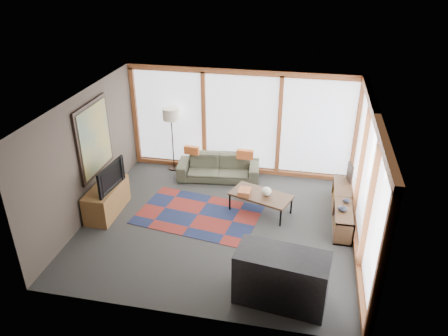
% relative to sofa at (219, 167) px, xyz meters
% --- Properties ---
extents(ground, '(5.50, 5.50, 0.00)m').
position_rel_sofa_xyz_m(ground, '(0.45, -1.95, -0.29)').
color(ground, '#2B2B28').
rests_on(ground, ground).
extents(room_envelope, '(5.52, 5.02, 2.62)m').
position_rel_sofa_xyz_m(room_envelope, '(0.95, -1.39, 1.26)').
color(room_envelope, '#423A30').
rests_on(room_envelope, ground).
extents(rug, '(2.71, 1.96, 0.01)m').
position_rel_sofa_xyz_m(rug, '(-0.08, -1.69, -0.28)').
color(rug, maroon).
rests_on(rug, ground).
extents(sofa, '(2.03, 0.98, 0.57)m').
position_rel_sofa_xyz_m(sofa, '(0.00, 0.00, 0.00)').
color(sofa, '#383B2B').
rests_on(sofa, ground).
extents(pillow_left, '(0.37, 0.14, 0.20)m').
position_rel_sofa_xyz_m(pillow_left, '(-0.67, 0.03, 0.39)').
color(pillow_left, '#B55424').
rests_on(pillow_left, sofa).
extents(pillow_right, '(0.40, 0.13, 0.22)m').
position_rel_sofa_xyz_m(pillow_right, '(0.63, 0.03, 0.39)').
color(pillow_right, '#B55424').
rests_on(pillow_right, sofa).
extents(floor_lamp, '(0.41, 0.41, 1.62)m').
position_rel_sofa_xyz_m(floor_lamp, '(-1.22, 0.27, 0.52)').
color(floor_lamp, black).
rests_on(floor_lamp, ground).
extents(coffee_table, '(1.40, 1.01, 0.42)m').
position_rel_sofa_xyz_m(coffee_table, '(1.19, -1.30, -0.07)').
color(coffee_table, '#382716').
rests_on(coffee_table, ground).
extents(book_stack, '(0.25, 0.31, 0.10)m').
position_rel_sofa_xyz_m(book_stack, '(0.85, -1.34, 0.19)').
color(book_stack, '#9C5329').
rests_on(book_stack, coffee_table).
extents(vase, '(0.24, 0.24, 0.18)m').
position_rel_sofa_xyz_m(vase, '(1.31, -1.30, 0.23)').
color(vase, beige).
rests_on(vase, coffee_table).
extents(bookshelf, '(0.36, 1.99, 0.50)m').
position_rel_sofa_xyz_m(bookshelf, '(2.88, -1.19, -0.04)').
color(bookshelf, '#382716').
rests_on(bookshelf, ground).
extents(bowl_a, '(0.21, 0.21, 0.09)m').
position_rel_sofa_xyz_m(bowl_a, '(2.84, -1.72, 0.26)').
color(bowl_a, black).
rests_on(bowl_a, bookshelf).
extents(bowl_b, '(0.16, 0.16, 0.08)m').
position_rel_sofa_xyz_m(bowl_b, '(2.93, -1.38, 0.25)').
color(bowl_b, black).
rests_on(bowl_b, bookshelf).
extents(shelf_picture, '(0.11, 0.31, 0.41)m').
position_rel_sofa_xyz_m(shelf_picture, '(3.02, -0.45, 0.42)').
color(shelf_picture, black).
rests_on(shelf_picture, bookshelf).
extents(tv_console, '(0.52, 1.24, 0.62)m').
position_rel_sofa_xyz_m(tv_console, '(-1.99, -1.97, 0.02)').
color(tv_console, brown).
rests_on(tv_console, ground).
extents(television, '(0.22, 0.97, 0.56)m').
position_rel_sofa_xyz_m(television, '(-1.89, -2.00, 0.61)').
color(television, black).
rests_on(television, tv_console).
extents(bar_counter, '(1.51, 0.86, 0.91)m').
position_rel_sofa_xyz_m(bar_counter, '(1.84, -3.83, 0.17)').
color(bar_counter, black).
rests_on(bar_counter, ground).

